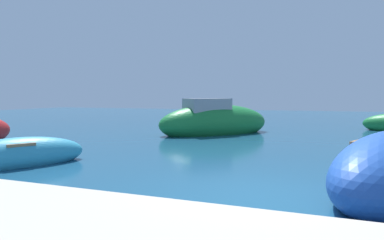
% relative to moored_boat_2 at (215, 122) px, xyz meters
% --- Properties ---
extents(ground, '(80.00, 80.00, 0.00)m').
position_rel_moored_boat_2_xyz_m(ground, '(3.62, -10.18, -0.63)').
color(ground, navy).
extents(moored_boat_2, '(6.11, 6.14, 2.34)m').
position_rel_moored_boat_2_xyz_m(moored_boat_2, '(0.00, 0.00, 0.00)').
color(moored_boat_2, '#197233').
rests_on(moored_boat_2, ground).
extents(moored_boat_4, '(2.97, 3.72, 1.06)m').
position_rel_moored_boat_2_xyz_m(moored_boat_4, '(-3.30, -9.47, -0.33)').
color(moored_boat_4, teal).
rests_on(moored_boat_4, ground).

